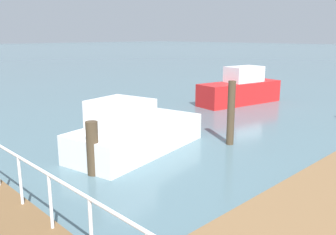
% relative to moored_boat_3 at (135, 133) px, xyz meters
% --- Properties ---
extents(ground_plane, '(300.00, 300.00, 0.00)m').
position_rel_moored_boat_3_xyz_m(ground_plane, '(-1.50, 7.63, -0.66)').
color(ground_plane, slate).
extents(floating_dock, '(10.76, 2.00, 0.18)m').
position_rel_moored_boat_3_xyz_m(floating_dock, '(0.38, -5.97, -0.57)').
color(floating_dock, olive).
rests_on(floating_dock, ground_plane).
extents(boardwalk_railing, '(0.06, 26.81, 1.08)m').
position_rel_moored_boat_3_xyz_m(boardwalk_railing, '(-4.65, -4.66, 0.55)').
color(boardwalk_railing, white).
rests_on(boardwalk_railing, boardwalk).
extents(dock_piling_0, '(0.34, 0.34, 1.55)m').
position_rel_moored_boat_3_xyz_m(dock_piling_0, '(-2.15, -0.78, 0.11)').
color(dock_piling_0, '#473826').
rests_on(dock_piling_0, ground_plane).
extents(dock_piling_1, '(0.26, 0.26, 2.31)m').
position_rel_moored_boat_3_xyz_m(dock_piling_1, '(2.97, -1.77, 0.49)').
color(dock_piling_1, '#473826').
rests_on(dock_piling_1, ground_plane).
extents(moored_boat_3, '(5.36, 3.10, 1.88)m').
position_rel_moored_boat_3_xyz_m(moored_boat_3, '(0.00, 0.00, 0.00)').
color(moored_boat_3, white).
rests_on(moored_boat_3, ground_plane).
extents(moored_boat_4, '(5.43, 2.41, 2.12)m').
position_rel_moored_boat_3_xyz_m(moored_boat_4, '(9.87, 2.55, 0.15)').
color(moored_boat_4, red).
rests_on(moored_boat_4, ground_plane).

